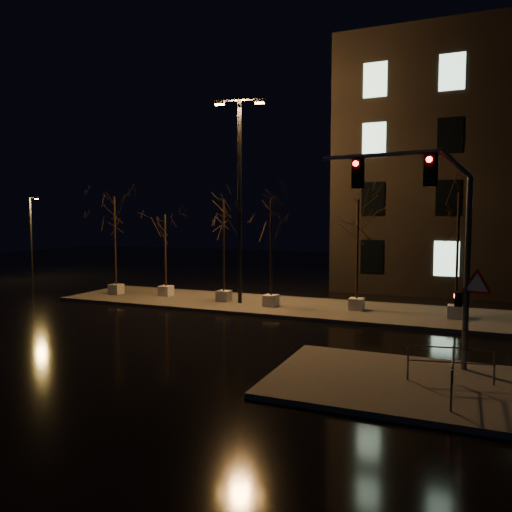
% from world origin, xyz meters
% --- Properties ---
extents(ground, '(90.00, 90.00, 0.00)m').
position_xyz_m(ground, '(0.00, 0.00, 0.00)').
color(ground, black).
rests_on(ground, ground).
extents(median, '(22.00, 5.00, 0.15)m').
position_xyz_m(median, '(0.00, 6.00, 0.07)').
color(median, '#484640').
rests_on(median, ground).
extents(sidewalk_corner, '(7.00, 5.00, 0.15)m').
position_xyz_m(sidewalk_corner, '(7.50, -3.50, 0.07)').
color(sidewalk_corner, '#484640').
rests_on(sidewalk_corner, ground).
extents(tree_0, '(1.80, 1.80, 5.58)m').
position_xyz_m(tree_0, '(-9.10, 5.68, 4.38)').
color(tree_0, beige).
rests_on(tree_0, median).
extents(tree_1, '(1.80, 1.80, 4.57)m').
position_xyz_m(tree_1, '(-6.14, 6.17, 3.62)').
color(tree_1, beige).
rests_on(tree_1, median).
extents(tree_2, '(1.80, 1.80, 5.33)m').
position_xyz_m(tree_2, '(-2.42, 5.81, 4.20)').
color(tree_2, beige).
rests_on(tree_2, median).
extents(tree_3, '(1.80, 1.80, 5.34)m').
position_xyz_m(tree_3, '(0.31, 5.43, 4.20)').
color(tree_3, beige).
rests_on(tree_3, median).
extents(tree_4, '(1.80, 1.80, 5.24)m').
position_xyz_m(tree_4, '(4.33, 6.03, 4.12)').
color(tree_4, beige).
rests_on(tree_4, median).
extents(tree_5, '(1.80, 1.80, 5.47)m').
position_xyz_m(tree_5, '(8.61, 5.83, 4.30)').
color(tree_5, beige).
rests_on(tree_5, median).
extents(traffic_signal_mast, '(5.06, 0.77, 6.23)m').
position_xyz_m(traffic_signal_mast, '(7.96, -1.69, 4.24)').
color(traffic_signal_mast, '#5B5E62').
rests_on(traffic_signal_mast, sidewalk_corner).
extents(streetlight_main, '(2.50, 0.84, 10.06)m').
position_xyz_m(streetlight_main, '(-1.46, 5.68, 5.95)').
color(streetlight_main, black).
rests_on(streetlight_main, median).
extents(streetlight_far, '(1.15, 0.45, 5.93)m').
position_xyz_m(streetlight_far, '(-20.35, 10.39, 3.26)').
color(streetlight_far, black).
rests_on(streetlight_far, ground).
extents(guard_rail_a, '(2.14, 0.45, 0.94)m').
position_xyz_m(guard_rail_a, '(8.62, -3.18, 0.76)').
color(guard_rail_a, '#5B5E62').
rests_on(guard_rail_a, sidewalk_corner).
extents(guard_rail_b, '(0.06, 2.12, 1.00)m').
position_xyz_m(guard_rail_b, '(8.69, -4.24, 0.80)').
color(guard_rail_b, '#5B5E62').
rests_on(guard_rail_b, sidewalk_corner).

